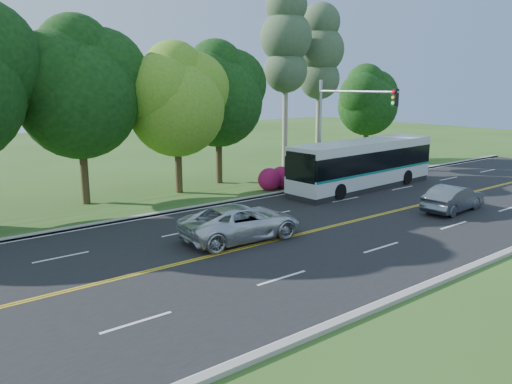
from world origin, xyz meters
TOP-DOWN VIEW (x-y plane):
  - ground at (0.00, 0.00)m, footprint 120.00×120.00m
  - road at (0.00, 0.00)m, footprint 60.00×14.00m
  - curb_north at (0.00, 7.15)m, footprint 60.00×0.30m
  - curb_south at (0.00, -7.15)m, footprint 60.00×0.30m
  - grass_verge at (0.00, 9.00)m, footprint 60.00×4.00m
  - lane_markings at (-0.09, 0.00)m, footprint 57.60×13.82m
  - tree_row at (-5.15, 12.13)m, footprint 44.70×9.10m
  - bougainvillea_hedge at (7.18, 8.15)m, footprint 9.50×2.25m
  - traffic_signal at (6.49, 5.40)m, footprint 0.42×6.10m
  - transit_bus at (8.32, 5.08)m, footprint 12.07×3.35m
  - sedan at (7.48, -1.92)m, footprint 4.38×1.80m
  - suv at (-4.42, 1.07)m, footprint 5.68×2.95m

SIDE VIEW (x-z plane):
  - ground at x=0.00m, z-range 0.00..0.00m
  - road at x=0.00m, z-range 0.00..0.02m
  - lane_markings at x=-0.09m, z-range 0.02..0.02m
  - grass_verge at x=0.00m, z-range 0.00..0.10m
  - curb_north at x=0.00m, z-range 0.00..0.15m
  - curb_south at x=0.00m, z-range 0.00..0.15m
  - bougainvillea_hedge at x=7.18m, z-range -0.03..1.47m
  - sedan at x=7.48m, z-range 0.02..1.43m
  - suv at x=-4.42m, z-range 0.02..1.55m
  - transit_bus at x=8.32m, z-range 0.00..3.13m
  - traffic_signal at x=6.49m, z-range 1.17..8.17m
  - tree_row at x=-5.15m, z-range -0.19..13.65m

